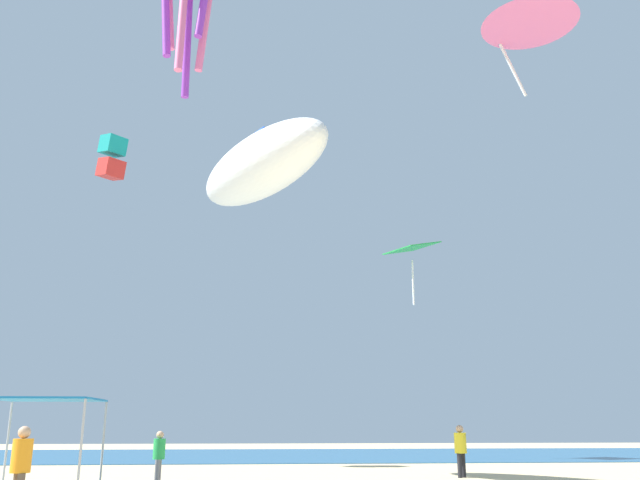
{
  "coord_description": "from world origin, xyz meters",
  "views": [
    {
      "loc": [
        -1.79,
        -15.32,
        1.8
      ],
      "look_at": [
        0.91,
        14.95,
        10.24
      ],
      "focal_mm": 37.45,
      "sensor_mm": 36.0,
      "label": 1
    }
  ],
  "objects_px": {
    "person_central": "(460,446)",
    "kite_diamond_green": "(412,251)",
    "kite_inflatable_white": "(261,165)",
    "kite_delta_pink": "(529,17)",
    "canopy_tent": "(46,403)",
    "kite_box_teal": "(112,157)",
    "person_leftmost": "(21,461)",
    "person_near_tent": "(159,452)"
  },
  "relations": [
    {
      "from": "person_near_tent",
      "to": "kite_inflatable_white",
      "type": "distance_m",
      "value": 10.88
    },
    {
      "from": "person_central",
      "to": "kite_diamond_green",
      "type": "xyz_separation_m",
      "value": [
        1.53,
        12.92,
        10.62
      ]
    },
    {
      "from": "person_leftmost",
      "to": "kite_delta_pink",
      "type": "relative_size",
      "value": 0.4
    },
    {
      "from": "person_central",
      "to": "person_leftmost",
      "type": "bearing_deg",
      "value": 166.71
    },
    {
      "from": "person_leftmost",
      "to": "person_central",
      "type": "xyz_separation_m",
      "value": [
        12.3,
        8.87,
        0.01
      ]
    },
    {
      "from": "person_leftmost",
      "to": "kite_delta_pink",
      "type": "bearing_deg",
      "value": -97.84
    },
    {
      "from": "canopy_tent",
      "to": "kite_box_teal",
      "type": "bearing_deg",
      "value": 96.83
    },
    {
      "from": "kite_box_teal",
      "to": "kite_diamond_green",
      "type": "relative_size",
      "value": 0.62
    },
    {
      "from": "kite_inflatable_white",
      "to": "kite_delta_pink",
      "type": "height_order",
      "value": "kite_delta_pink"
    },
    {
      "from": "kite_box_teal",
      "to": "person_central",
      "type": "bearing_deg",
      "value": -70.52
    },
    {
      "from": "canopy_tent",
      "to": "person_central",
      "type": "height_order",
      "value": "canopy_tent"
    },
    {
      "from": "person_near_tent",
      "to": "person_leftmost",
      "type": "bearing_deg",
      "value": -9.42
    },
    {
      "from": "canopy_tent",
      "to": "kite_delta_pink",
      "type": "bearing_deg",
      "value": 5.86
    },
    {
      "from": "kite_delta_pink",
      "to": "kite_diamond_green",
      "type": "bearing_deg",
      "value": 178.29
    },
    {
      "from": "kite_box_teal",
      "to": "kite_delta_pink",
      "type": "xyz_separation_m",
      "value": [
        18.29,
        -8.88,
        3.19
      ]
    },
    {
      "from": "kite_inflatable_white",
      "to": "person_central",
      "type": "bearing_deg",
      "value": 64.69
    },
    {
      "from": "kite_box_teal",
      "to": "kite_delta_pink",
      "type": "bearing_deg",
      "value": -69.82
    },
    {
      "from": "person_near_tent",
      "to": "kite_diamond_green",
      "type": "distance_m",
      "value": 21.6
    },
    {
      "from": "kite_delta_pink",
      "to": "kite_box_teal",
      "type": "bearing_deg",
      "value": -125.06
    },
    {
      "from": "kite_inflatable_white",
      "to": "kite_delta_pink",
      "type": "relative_size",
      "value": 1.87
    },
    {
      "from": "person_leftmost",
      "to": "person_near_tent",
      "type": "bearing_deg",
      "value": -47.59
    },
    {
      "from": "person_leftmost",
      "to": "person_central",
      "type": "height_order",
      "value": "person_central"
    },
    {
      "from": "person_central",
      "to": "kite_inflatable_white",
      "type": "relative_size",
      "value": 0.21
    },
    {
      "from": "person_leftmost",
      "to": "kite_inflatable_white",
      "type": "xyz_separation_m",
      "value": [
        4.94,
        8.22,
        10.31
      ]
    },
    {
      "from": "canopy_tent",
      "to": "kite_inflatable_white",
      "type": "xyz_separation_m",
      "value": [
        6.24,
        2.54,
        8.92
      ]
    },
    {
      "from": "kite_diamond_green",
      "to": "kite_delta_pink",
      "type": "xyz_separation_m",
      "value": [
        1.88,
        -14.35,
        6.26
      ]
    },
    {
      "from": "kite_box_teal",
      "to": "kite_inflatable_white",
      "type": "bearing_deg",
      "value": -91.06
    },
    {
      "from": "person_central",
      "to": "kite_box_teal",
      "type": "relative_size",
      "value": 0.77
    },
    {
      "from": "kite_delta_pink",
      "to": "person_leftmost",
      "type": "bearing_deg",
      "value": -73.85
    },
    {
      "from": "canopy_tent",
      "to": "person_central",
      "type": "bearing_deg",
      "value": 13.14
    },
    {
      "from": "person_central",
      "to": "kite_box_teal",
      "type": "xyz_separation_m",
      "value": [
        -14.88,
        7.45,
        13.7
      ]
    },
    {
      "from": "person_leftmost",
      "to": "kite_inflatable_white",
      "type": "bearing_deg",
      "value": -64.14
    },
    {
      "from": "person_central",
      "to": "kite_inflatable_white",
      "type": "distance_m",
      "value": 12.68
    },
    {
      "from": "person_central",
      "to": "kite_inflatable_white",
      "type": "xyz_separation_m",
      "value": [
        -7.37,
        -0.64,
        10.3
      ]
    },
    {
      "from": "kite_box_teal",
      "to": "person_near_tent",
      "type": "bearing_deg",
      "value": -107.46
    },
    {
      "from": "person_leftmost",
      "to": "kite_box_teal",
      "type": "relative_size",
      "value": 0.76
    },
    {
      "from": "kite_inflatable_white",
      "to": "kite_delta_pink",
      "type": "bearing_deg",
      "value": 55.53
    },
    {
      "from": "kite_inflatable_white",
      "to": "kite_delta_pink",
      "type": "xyz_separation_m",
      "value": [
        10.78,
        -0.79,
        6.59
      ]
    },
    {
      "from": "person_near_tent",
      "to": "kite_inflatable_white",
      "type": "height_order",
      "value": "kite_inflatable_white"
    },
    {
      "from": "kite_box_teal",
      "to": "kite_inflatable_white",
      "type": "distance_m",
      "value": 11.55
    },
    {
      "from": "kite_box_teal",
      "to": "kite_diamond_green",
      "type": "height_order",
      "value": "kite_box_teal"
    },
    {
      "from": "canopy_tent",
      "to": "kite_diamond_green",
      "type": "bearing_deg",
      "value": 46.75
    }
  ]
}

